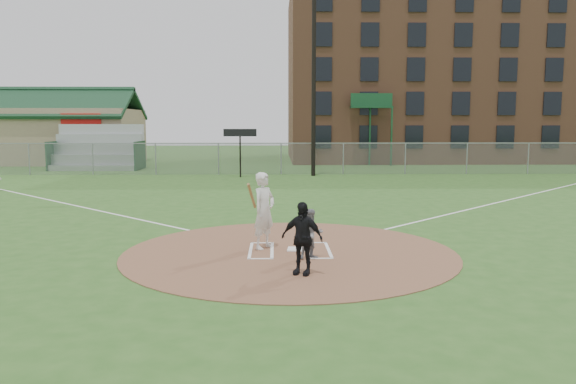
{
  "coord_description": "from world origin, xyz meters",
  "views": [
    {
      "loc": [
        -0.35,
        -13.91,
        3.25
      ],
      "look_at": [
        0.0,
        2.0,
        1.3
      ],
      "focal_mm": 35.0,
      "sensor_mm": 36.0,
      "label": 1
    }
  ],
  "objects_px": {
    "home_plate": "(297,249)",
    "batter_at_plate": "(264,211)",
    "umpire": "(302,238)",
    "catcher": "(312,234)"
  },
  "relations": [
    {
      "from": "umpire",
      "to": "batter_at_plate",
      "type": "distance_m",
      "value": 2.69
    },
    {
      "from": "home_plate",
      "to": "batter_at_plate",
      "type": "height_order",
      "value": "batter_at_plate"
    },
    {
      "from": "home_plate",
      "to": "catcher",
      "type": "height_order",
      "value": "catcher"
    },
    {
      "from": "umpire",
      "to": "batter_at_plate",
      "type": "height_order",
      "value": "batter_at_plate"
    },
    {
      "from": "home_plate",
      "to": "umpire",
      "type": "height_order",
      "value": "umpire"
    },
    {
      "from": "home_plate",
      "to": "umpire",
      "type": "xyz_separation_m",
      "value": [
        0.02,
        -2.34,
        0.77
      ]
    },
    {
      "from": "home_plate",
      "to": "umpire",
      "type": "bearing_deg",
      "value": -89.49
    },
    {
      "from": "catcher",
      "to": "batter_at_plate",
      "type": "distance_m",
      "value": 1.68
    },
    {
      "from": "catcher",
      "to": "umpire",
      "type": "height_order",
      "value": "umpire"
    },
    {
      "from": "home_plate",
      "to": "batter_at_plate",
      "type": "bearing_deg",
      "value": 166.47
    }
  ]
}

